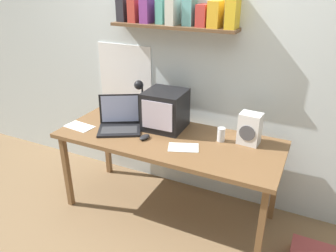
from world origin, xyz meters
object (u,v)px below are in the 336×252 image
loose_paper_near_monitor (183,147)px  laptop (120,121)px  juice_glass (221,135)px  space_heater (250,129)px  open_notebook (79,126)px  computer_mouse (145,137)px  corner_desk (168,144)px  crt_monitor (165,110)px  desk_lamp (140,96)px

loose_paper_near_monitor → laptop: bearing=171.7°
juice_glass → loose_paper_near_monitor: size_ratio=0.42×
space_heater → open_notebook: size_ratio=0.94×
juice_glass → computer_mouse: size_ratio=0.98×
corner_desk → crt_monitor: 0.29m
corner_desk → desk_lamp: size_ratio=4.85×
desk_lamp → open_notebook: 0.59m
computer_mouse → open_notebook: size_ratio=0.43×
desk_lamp → space_heater: bearing=4.1°
crt_monitor → space_heater: crt_monitor is taller
corner_desk → loose_paper_near_monitor: loose_paper_near_monitor is taller
crt_monitor → loose_paper_near_monitor: 0.42m
laptop → juice_glass: (0.85, 0.14, -0.02)m
corner_desk → laptop: bearing=-178.0°
computer_mouse → laptop: bearing=162.6°
corner_desk → open_notebook: open_notebook is taller
desk_lamp → open_notebook: size_ratio=1.42×
juice_glass → computer_mouse: (-0.55, -0.23, -0.03)m
crt_monitor → open_notebook: bearing=-157.6°
juice_glass → laptop: bearing=-170.6°
crt_monitor → loose_paper_near_monitor: bearing=-44.9°
desk_lamp → juice_glass: desk_lamp is taller
laptop → juice_glass: 0.86m
laptop → space_heater: laptop is taller
corner_desk → loose_paper_near_monitor: bearing=-30.5°
corner_desk → juice_glass: 0.43m
desk_lamp → open_notebook: bearing=-132.7°
laptop → open_notebook: laptop is taller
corner_desk → juice_glass: size_ratio=16.38×
desk_lamp → loose_paper_near_monitor: (0.55, -0.32, -0.22)m
laptop → open_notebook: size_ratio=1.69×
desk_lamp → open_notebook: desk_lamp is taller
open_notebook → juice_glass: bearing=13.1°
laptop → loose_paper_near_monitor: laptop is taller
laptop → crt_monitor: bearing=-2.6°
juice_glass → crt_monitor: bearing=176.4°
crt_monitor → computer_mouse: 0.31m
laptop → computer_mouse: (0.29, -0.09, -0.05)m
loose_paper_near_monitor → open_notebook: same height
juice_glass → corner_desk: bearing=-162.6°
juice_glass → open_notebook: size_ratio=0.42×
crt_monitor → desk_lamp: (-0.27, 0.05, 0.06)m
laptop → space_heater: 1.07m
space_heater → loose_paper_near_monitor: (-0.42, -0.29, -0.12)m
desk_lamp → corner_desk: bearing=-23.9°
crt_monitor → space_heater: size_ratio=1.37×
crt_monitor → open_notebook: size_ratio=1.29×
computer_mouse → loose_paper_near_monitor: size_ratio=0.43×
computer_mouse → open_notebook: (-0.62, -0.04, -0.01)m
corner_desk → desk_lamp: (-0.37, 0.21, 0.28)m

